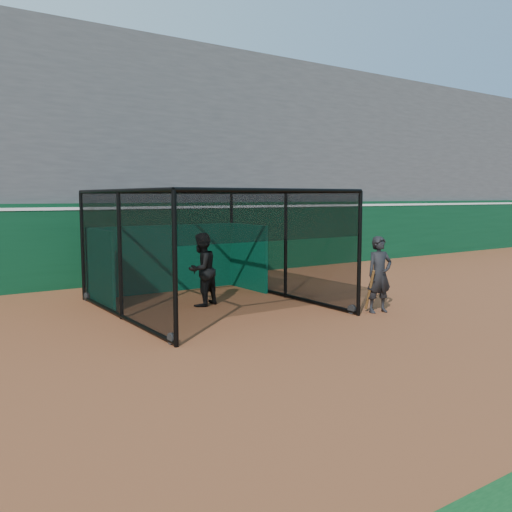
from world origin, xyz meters
TOP-DOWN VIEW (x-y plane):
  - ground at (0.00, 0.00)m, footprint 120.00×120.00m
  - outfield_wall at (0.00, 8.50)m, footprint 50.00×0.50m
  - grandstand at (0.00, 12.27)m, footprint 50.00×7.85m
  - batting_cage at (0.87, 3.67)m, footprint 4.66×5.54m
  - batter at (0.76, 3.94)m, footprint 1.08×0.99m
  - on_deck_player at (3.81, 0.92)m, footprint 0.72×0.55m

SIDE VIEW (x-z plane):
  - ground at x=0.00m, z-range 0.00..0.00m
  - on_deck_player at x=3.81m, z-range 0.00..1.78m
  - batter at x=0.76m, z-range 0.00..1.81m
  - outfield_wall at x=0.00m, z-range 0.04..2.54m
  - batting_cage at x=0.87m, z-range 0.00..2.82m
  - grandstand at x=0.00m, z-range 0.00..8.95m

